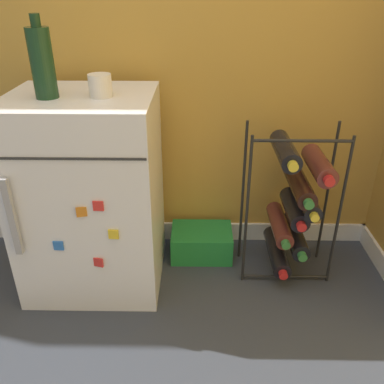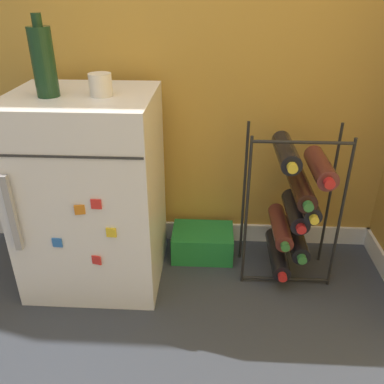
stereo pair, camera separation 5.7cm
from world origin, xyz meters
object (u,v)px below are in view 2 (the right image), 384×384
at_px(mini_fridge, 92,193).
at_px(fridge_top_bottle, 43,61).
at_px(fridge_top_cup, 101,85).
at_px(wine_rack, 295,205).
at_px(soda_box, 203,243).

bearing_deg(mini_fridge, fridge_top_bottle, -157.58).
distance_m(mini_fridge, fridge_top_bottle, 0.52).
bearing_deg(fridge_top_cup, wine_rack, 5.82).
bearing_deg(fridge_top_cup, soda_box, 26.51).
distance_m(wine_rack, fridge_top_bottle, 1.08).
xyz_separation_m(wine_rack, soda_box, (-0.38, 0.10, -0.27)).
distance_m(soda_box, fridge_top_cup, 0.87).
height_order(soda_box, fridge_top_cup, fridge_top_cup).
distance_m(mini_fridge, soda_box, 0.58).
height_order(mini_fridge, fridge_top_cup, fridge_top_cup).
height_order(mini_fridge, wine_rack, mini_fridge).
relative_size(wine_rack, soda_box, 2.36).
xyz_separation_m(soda_box, fridge_top_cup, (-0.36, -0.18, 0.77)).
bearing_deg(fridge_top_cup, mini_fridge, 165.65).
xyz_separation_m(mini_fridge, wine_rack, (0.82, 0.05, -0.06)).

